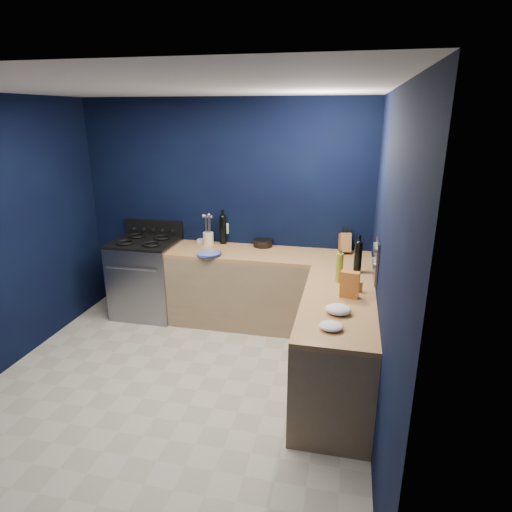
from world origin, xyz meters
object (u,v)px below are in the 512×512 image
(gas_range, at_px, (147,279))
(plate_stack, at_px, (209,254))
(utensil_crock, at_px, (208,239))
(crouton_bag, at_px, (350,285))
(knife_block, at_px, (345,243))

(gas_range, bearing_deg, plate_stack, -13.84)
(utensil_crock, distance_m, crouton_bag, 2.09)
(plate_stack, height_order, knife_block, knife_block)
(gas_range, bearing_deg, utensil_crock, 12.59)
(plate_stack, bearing_deg, knife_block, 17.46)
(gas_range, relative_size, plate_stack, 3.51)
(crouton_bag, bearing_deg, gas_range, 165.03)
(plate_stack, relative_size, knife_block, 1.20)
(plate_stack, xyz_separation_m, crouton_bag, (1.55, -0.84, 0.10))
(utensil_crock, xyz_separation_m, knife_block, (1.61, 0.08, 0.03))
(plate_stack, relative_size, crouton_bag, 1.12)
(plate_stack, xyz_separation_m, knife_block, (1.48, 0.47, 0.09))
(plate_stack, relative_size, utensil_crock, 1.67)
(knife_block, relative_size, crouton_bag, 0.93)
(gas_range, xyz_separation_m, utensil_crock, (0.76, 0.17, 0.52))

